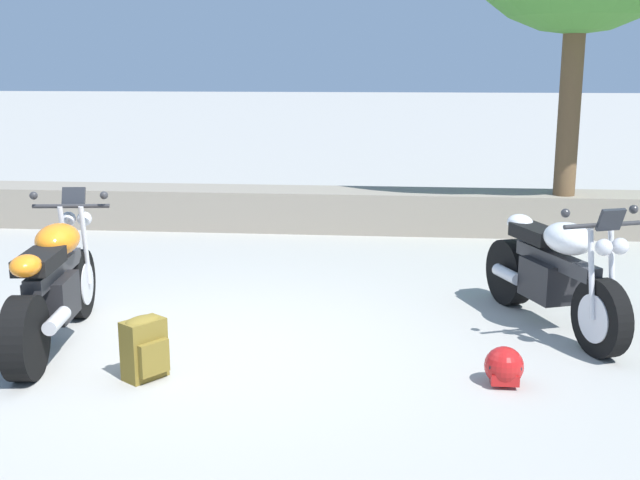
% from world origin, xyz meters
% --- Properties ---
extents(ground_plane, '(120.00, 120.00, 0.00)m').
position_xyz_m(ground_plane, '(0.00, 0.00, 0.00)').
color(ground_plane, '#A3A099').
extents(stone_wall, '(36.00, 0.80, 0.55)m').
position_xyz_m(stone_wall, '(0.00, 4.80, 0.28)').
color(stone_wall, gray).
rests_on(stone_wall, ground).
extents(motorcycle_orange_near_left, '(0.71, 2.06, 1.18)m').
position_xyz_m(motorcycle_orange_near_left, '(-1.34, 0.03, 0.49)').
color(motorcycle_orange_near_left, black).
rests_on(motorcycle_orange_near_left, ground).
extents(motorcycle_white_centre, '(1.00, 1.98, 1.18)m').
position_xyz_m(motorcycle_white_centre, '(2.73, 0.82, 0.49)').
color(motorcycle_white_centre, black).
rests_on(motorcycle_white_centre, ground).
extents(rider_backpack, '(0.35, 0.35, 0.47)m').
position_xyz_m(rider_backpack, '(-0.40, -0.62, 0.24)').
color(rider_backpack, brown).
rests_on(rider_backpack, ground).
extents(rider_helmet, '(0.28, 0.28, 0.28)m').
position_xyz_m(rider_helmet, '(2.17, -0.50, 0.14)').
color(rider_helmet, '#B21919').
rests_on(rider_helmet, ground).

